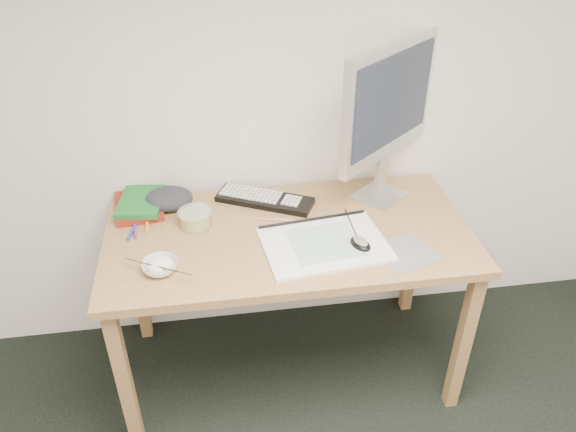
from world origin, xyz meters
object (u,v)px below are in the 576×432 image
keyboard (265,200)px  monitor (389,105)px  desk (289,249)px  sketchpad (324,244)px  rice_bowl (160,267)px

keyboard → monitor: bearing=23.3°
desk → sketchpad: 0.18m
sketchpad → rice_bowl: bearing=179.1°
desk → keyboard: size_ratio=3.51×
rice_bowl → sketchpad: bearing=5.9°
keyboard → sketchpad: bearing=-34.6°
rice_bowl → desk: bearing=19.4°
desk → rice_bowl: (-0.48, -0.17, 0.10)m
desk → sketchpad: sketchpad is taller
keyboard → monitor: (0.48, -0.03, 0.40)m
desk → keyboard: keyboard is taller
keyboard → monitor: 0.62m
keyboard → rice_bowl: size_ratio=3.20×
sketchpad → keyboard: keyboard is taller
sketchpad → rice_bowl: rice_bowl is taller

